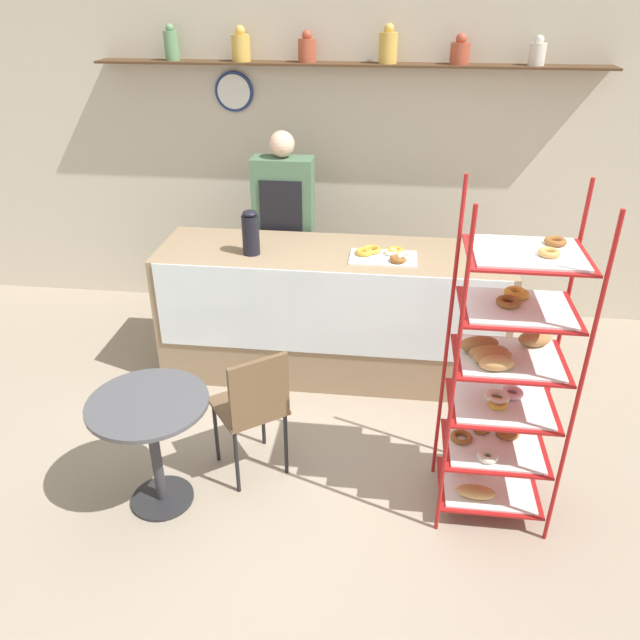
{
  "coord_description": "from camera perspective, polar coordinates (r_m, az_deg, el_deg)",
  "views": [
    {
      "loc": [
        0.41,
        -2.96,
        2.69
      ],
      "look_at": [
        0.0,
        0.41,
        0.84
      ],
      "focal_mm": 35.0,
      "sensor_mm": 36.0,
      "label": 1
    }
  ],
  "objects": [
    {
      "name": "ground_plane",
      "position": [
        4.02,
        -0.73,
        -13.46
      ],
      "size": [
        14.0,
        14.0,
        0.0
      ],
      "primitive_type": "plane",
      "color": "gray"
    },
    {
      "name": "coffee_carafe",
      "position": [
        4.43,
        -6.36,
        7.93
      ],
      "size": [
        0.12,
        0.12,
        0.32
      ],
      "color": "black",
      "rests_on": "display_counter"
    },
    {
      "name": "cafe_chair",
      "position": [
        3.67,
        -6.08,
        -7.54
      ],
      "size": [
        0.53,
        0.53,
        0.88
      ],
      "rotation": [
        0.0,
        0.0,
        3.79
      ],
      "color": "black",
      "rests_on": "ground_plane"
    },
    {
      "name": "back_wall",
      "position": [
        5.47,
        2.48,
        14.52
      ],
      "size": [
        10.0,
        0.3,
        2.7
      ],
      "color": "beige",
      "rests_on": "ground_plane"
    },
    {
      "name": "display_counter",
      "position": [
        4.71,
        1.13,
        0.72
      ],
      "size": [
        2.53,
        0.74,
        0.99
      ],
      "color": "#937A5B",
      "rests_on": "ground_plane"
    },
    {
      "name": "person_worker",
      "position": [
        5.08,
        -3.29,
        8.21
      ],
      "size": [
        0.47,
        0.23,
        1.72
      ],
      "color": "#282833",
      "rests_on": "ground_plane"
    },
    {
      "name": "pastry_rack",
      "position": [
        3.42,
        16.31,
        -5.48
      ],
      "size": [
        0.61,
        0.49,
        1.88
      ],
      "color": "#A51919",
      "rests_on": "ground_plane"
    },
    {
      "name": "cafe_table",
      "position": [
        3.6,
        -15.16,
        -9.49
      ],
      "size": [
        0.66,
        0.66,
        0.71
      ],
      "color": "#262628",
      "rests_on": "ground_plane"
    },
    {
      "name": "donut_tray_counter",
      "position": [
        4.4,
        5.99,
        5.95
      ],
      "size": [
        0.47,
        0.29,
        0.05
      ],
      "color": "white",
      "rests_on": "display_counter"
    }
  ]
}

